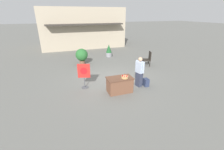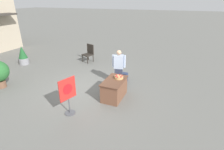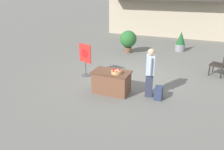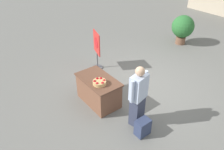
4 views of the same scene
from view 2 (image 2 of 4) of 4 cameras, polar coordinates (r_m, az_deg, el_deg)
The scene contains 8 objects.
ground_plane at distance 7.83m, azimuth -8.78°, elevation -4.47°, with size 120.00×120.00×0.00m, color slate.
display_table at distance 6.91m, azimuth 0.75°, elevation -4.56°, with size 1.27×0.74×0.77m.
apple_basket at distance 6.87m, azimuth 2.25°, elevation -0.68°, with size 0.34×0.34×0.13m.
person_visitor at distance 7.87m, azimuth 2.21°, elevation 2.53°, with size 0.34×0.60×1.61m.
backpack at distance 8.38m, azimuth 3.91°, elevation -0.66°, with size 0.24×0.34×0.42m.
poster_board at distance 5.98m, azimuth -14.15°, elevation -6.23°, with size 0.62×0.36×1.33m.
patio_chair at distance 11.05m, azimuth -7.54°, elevation 7.33°, with size 0.70×0.70×1.08m.
potted_plant_far_left at distance 11.74m, azimuth -27.10°, elevation 5.64°, with size 0.55×0.55×1.11m.
Camera 2 is at (-5.87, -3.66, 3.65)m, focal length 28.00 mm.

